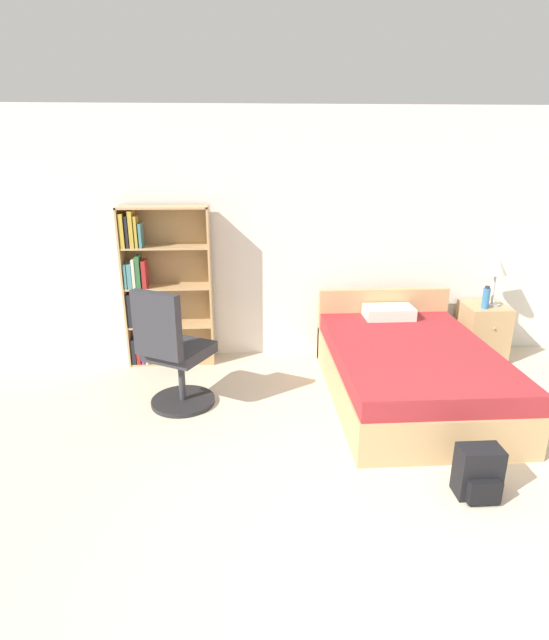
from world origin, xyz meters
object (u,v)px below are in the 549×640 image
at_px(nightstand, 482,331).
at_px(bed, 408,369).
at_px(bookshelf, 157,289).
at_px(table_lamp, 497,268).
at_px(office_chair, 173,356).
at_px(backpack_black, 479,473).
at_px(water_bottle, 486,298).

bearing_deg(nightstand, bed, -142.15).
distance_m(bookshelf, nightstand, 3.52).
height_order(bed, table_lamp, table_lamp).
relative_size(office_chair, table_lamp, 2.12).
distance_m(bed, table_lamp, 1.60).
relative_size(bookshelf, backpack_black, 4.70).
bearing_deg(bookshelf, bed, -21.61).
bearing_deg(nightstand, table_lamp, -3.11).
bearing_deg(backpack_black, table_lamp, 63.73).
xyz_separation_m(water_bottle, backpack_black, (-0.99, -2.15, -0.55)).
bearing_deg(table_lamp, bookshelf, 178.28).
bearing_deg(office_chair, nightstand, 16.57).
distance_m(table_lamp, water_bottle, 0.33).
relative_size(nightstand, water_bottle, 2.53).
distance_m(office_chair, table_lamp, 3.42).
relative_size(bookshelf, nightstand, 2.73).
relative_size(bookshelf, bed, 0.80).
bearing_deg(backpack_black, office_chair, 148.33).
distance_m(bed, backpack_black, 1.43).
relative_size(office_chair, nightstand, 1.83).
relative_size(bed, backpack_black, 5.86).
relative_size(nightstand, table_lamp, 1.16).
xyz_separation_m(bed, water_bottle, (1.02, 0.73, 0.45)).
height_order(bookshelf, backpack_black, bookshelf).
xyz_separation_m(office_chair, nightstand, (3.19, 0.95, -0.20)).
bearing_deg(water_bottle, backpack_black, -114.72).
relative_size(bed, table_lamp, 3.94).
xyz_separation_m(office_chair, table_lamp, (3.25, 0.95, 0.50)).
relative_size(office_chair, water_bottle, 4.64).
bearing_deg(water_bottle, office_chair, -165.04).
xyz_separation_m(office_chair, water_bottle, (3.13, 0.84, 0.22)).
height_order(bed, nightstand, bed).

